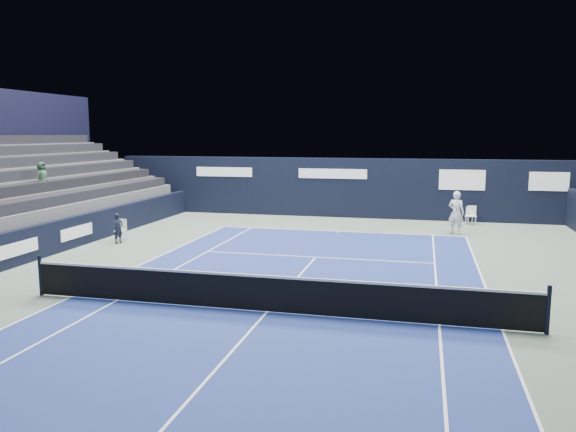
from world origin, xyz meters
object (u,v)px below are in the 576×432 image
Objects in this scene: folding_chair_back_a at (472,214)px; line_judge_chair at (121,228)px; tennis_player at (456,213)px; folding_chair_back_b at (469,214)px; tennis_net at (267,292)px.

line_judge_chair is (-14.42, -7.64, -0.02)m from folding_chair_back_a.
line_judge_chair is 14.34m from tennis_player.
tennis_net reaches higher than folding_chair_back_b.
folding_chair_back_a is 3.05m from tennis_player.
folding_chair_back_b is 0.43× the size of tennis_player.
tennis_player is at bearing -108.40° from folding_chair_back_a.
tennis_player reaches higher than line_judge_chair.
line_judge_chair is at bearing -153.32° from folding_chair_back_a.
tennis_net is at bearing -112.45° from folding_chair_back_a.
folding_chair_back_a is 1.05× the size of line_judge_chair.
line_judge_chair is 0.46× the size of tennis_player.
folding_chair_back_a is 0.33m from folding_chair_back_b.
folding_chair_back_a is at bearing 68.78° from tennis_net.
folding_chair_back_a is 1.12× the size of folding_chair_back_b.
folding_chair_back_a reaches higher than folding_chair_back_b.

